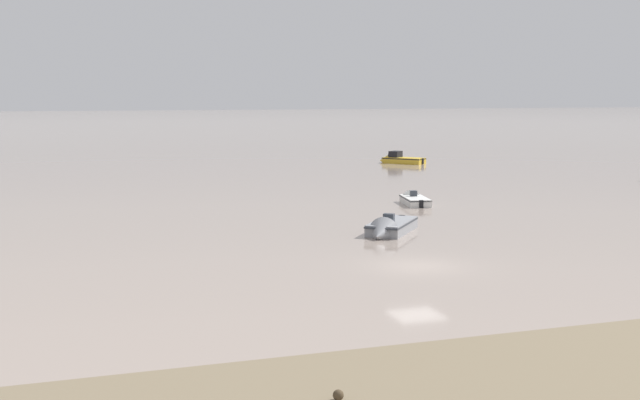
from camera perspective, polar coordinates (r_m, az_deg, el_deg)
ground_plane at (r=41.57m, az=6.69°, el=-4.54°), size 800.00×800.00×0.00m
tidal_rock_near at (r=23.39m, az=1.26°, el=-13.26°), size 0.31×0.31×0.31m
motorboat_moored_0 at (r=102.96m, az=5.35°, el=2.73°), size 5.27×5.82×2.23m
motorboat_moored_2 at (r=65.14m, az=6.42°, el=-0.04°), size 2.59×4.91×1.61m
motorboat_moored_3 at (r=50.64m, az=4.71°, el=-2.07°), size 5.22×5.75×1.99m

